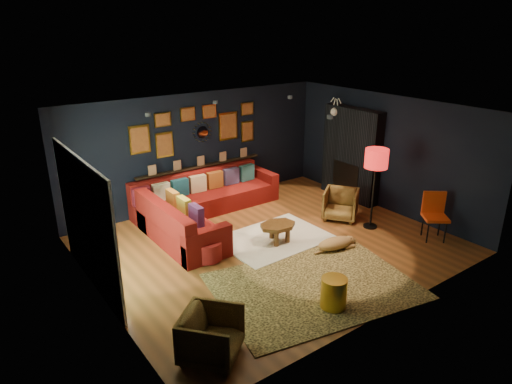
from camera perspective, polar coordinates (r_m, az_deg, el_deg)
floor at (r=8.92m, az=1.89°, el=-6.59°), size 6.50×6.50×0.00m
room_walls at (r=8.32m, az=2.01°, el=3.22°), size 6.50×6.50×6.50m
sectional at (r=9.87m, az=-7.39°, el=-1.93°), size 3.41×2.69×0.86m
ledge at (r=10.66m, az=-6.92°, el=3.24°), size 3.20×0.12×0.04m
gallery_wall at (r=10.46m, az=-7.29°, el=7.92°), size 3.15×0.04×1.02m
sunburst_mirror at (r=10.54m, az=-6.73°, el=7.44°), size 0.47×0.16×0.47m
fireplace at (r=11.14m, az=11.77°, el=4.27°), size 0.31×1.60×2.20m
deer_head at (r=11.27m, az=10.43°, el=9.94°), size 0.50×0.28×0.45m
sliding_door at (r=7.65m, az=-20.41°, el=-3.67°), size 0.06×2.80×2.20m
ceiling_spots at (r=8.71m, az=-1.19°, el=10.58°), size 3.30×2.50×0.06m
shag_rug at (r=9.13m, az=2.29°, el=-5.82°), size 2.12×1.57×0.03m
leopard_rug at (r=7.68m, az=7.29°, el=-11.59°), size 3.56×2.84×0.02m
coffee_table at (r=8.86m, az=2.75°, el=-4.44°), size 0.80×0.64×0.37m
pouf at (r=8.34m, az=-6.09°, el=-7.22°), size 0.53×0.53×0.34m
armchair_left at (r=6.08m, az=-5.62°, el=-17.19°), size 0.97×0.97×0.73m
armchair_right at (r=10.09m, az=10.53°, el=-1.35°), size 0.95×0.96×0.72m
gold_stool at (r=7.11m, az=9.69°, el=-12.34°), size 0.40×0.40×0.49m
orange_chair at (r=9.64m, az=21.42°, el=-2.30°), size 0.63×0.63×0.94m
floor_lamp at (r=9.44m, az=14.80°, el=3.66°), size 0.47×0.47×1.70m
dog at (r=8.78m, az=9.88°, el=-6.09°), size 1.08×0.66×0.32m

